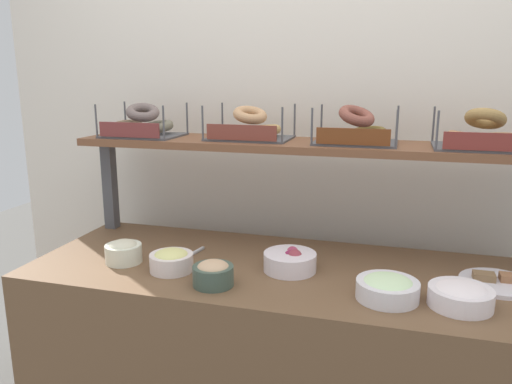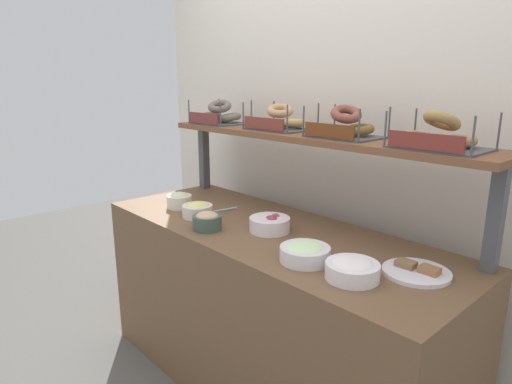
% 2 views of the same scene
% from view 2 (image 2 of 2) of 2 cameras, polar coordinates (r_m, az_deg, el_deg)
% --- Properties ---
extents(ground_plane, '(8.00, 8.00, 0.00)m').
position_cam_2_polar(ground_plane, '(2.49, 1.57, -23.67)').
color(ground_plane, '#595651').
extents(back_wall, '(3.08, 0.06, 2.40)m').
position_cam_2_polar(back_wall, '(2.40, 11.28, 6.08)').
color(back_wall, silver).
rests_on(back_wall, ground_plane).
extents(deli_counter, '(1.88, 0.70, 0.85)m').
position_cam_2_polar(deli_counter, '(2.26, 1.65, -15.13)').
color(deli_counter, brown).
rests_on(deli_counter, ground_plane).
extents(shelf_riser_left, '(0.05, 0.05, 0.40)m').
position_cam_2_polar(shelf_riser_left, '(2.86, -6.75, 4.48)').
color(shelf_riser_left, '#4C4C51').
rests_on(shelf_riser_left, deli_counter).
extents(shelf_riser_right, '(0.05, 0.05, 0.40)m').
position_cam_2_polar(shelf_riser_right, '(1.79, 28.66, -3.14)').
color(shelf_riser_right, '#4C4C51').
rests_on(shelf_riser_right, deli_counter).
extents(upper_shelf, '(1.84, 0.32, 0.03)m').
position_cam_2_polar(upper_shelf, '(2.18, 6.95, 7.14)').
color(upper_shelf, brown).
rests_on(upper_shelf, shelf_riser_left).
extents(bowl_cream_cheese, '(0.19, 0.19, 0.07)m').
position_cam_2_polar(bowl_cream_cheese, '(1.61, 12.40, -9.73)').
color(bowl_cream_cheese, white).
rests_on(bowl_cream_cheese, deli_counter).
extents(bowl_egg_salad, '(0.16, 0.16, 0.08)m').
position_cam_2_polar(bowl_egg_salad, '(2.27, -7.61, -2.27)').
color(bowl_egg_salad, white).
rests_on(bowl_egg_salad, deli_counter).
extents(bowl_beet_salad, '(0.19, 0.19, 0.08)m').
position_cam_2_polar(bowl_beet_salad, '(2.04, 1.83, -4.15)').
color(bowl_beet_salad, white).
rests_on(bowl_beet_salad, deli_counter).
extents(bowl_hummus, '(0.14, 0.14, 0.09)m').
position_cam_2_polar(bowl_hummus, '(2.08, -6.36, -3.71)').
color(bowl_hummus, '#405347').
rests_on(bowl_hummus, deli_counter).
extents(bowl_potato_salad, '(0.14, 0.14, 0.09)m').
position_cam_2_polar(bowl_potato_salad, '(2.45, -9.92, -1.02)').
color(bowl_potato_salad, silver).
rests_on(bowl_potato_salad, deli_counter).
extents(bowl_scallion_spread, '(0.20, 0.20, 0.08)m').
position_cam_2_polar(bowl_scallion_spread, '(1.72, 6.38, -7.79)').
color(bowl_scallion_spread, white).
rests_on(bowl_scallion_spread, deli_counter).
extents(serving_plate_white, '(0.24, 0.24, 0.04)m').
position_cam_2_polar(serving_plate_white, '(1.72, 20.10, -9.65)').
color(serving_plate_white, white).
rests_on(serving_plate_white, deli_counter).
extents(serving_spoon_near_plate, '(0.05, 0.17, 0.01)m').
position_cam_2_polar(serving_spoon_near_plate, '(2.35, -5.01, -2.45)').
color(serving_spoon_near_plate, '#B7B7BC').
rests_on(serving_spoon_near_plate, deli_counter).
extents(bagel_basket_poppy, '(0.32, 0.26, 0.15)m').
position_cam_2_polar(bagel_basket_poppy, '(2.66, -4.80, 9.86)').
color(bagel_basket_poppy, '#4C4C51').
rests_on(bagel_basket_poppy, upper_shelf).
extents(bagel_basket_sesame, '(0.33, 0.26, 0.14)m').
position_cam_2_polar(bagel_basket_sesame, '(2.33, 3.03, 9.17)').
color(bagel_basket_sesame, '#4C4C51').
rests_on(bagel_basket_sesame, upper_shelf).
extents(bagel_basket_cinnamon_raisin, '(0.31, 0.26, 0.15)m').
position_cam_2_polar(bagel_basket_cinnamon_raisin, '(2.05, 11.43, 8.25)').
color(bagel_basket_cinnamon_raisin, '#4C4C51').
rests_on(bagel_basket_cinnamon_raisin, upper_shelf).
extents(bagel_basket_everything, '(0.34, 0.26, 0.15)m').
position_cam_2_polar(bagel_basket_everything, '(1.80, 22.69, 6.66)').
color(bagel_basket_everything, '#4C4C51').
rests_on(bagel_basket_everything, upper_shelf).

